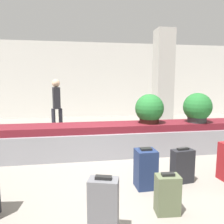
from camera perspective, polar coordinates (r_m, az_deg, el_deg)
name	(u,v)px	position (r m, az deg, el deg)	size (l,w,h in m)	color
ground_plane	(125,180)	(3.56, 3.45, -17.37)	(18.00, 18.00, 0.00)	gray
back_wall	(93,80)	(9.62, -4.89, 8.27)	(18.00, 0.06, 3.20)	silver
carousel	(112,139)	(4.65, 0.00, -7.18)	(7.51, 0.81, 0.65)	gray
pillar	(163,80)	(7.44, 13.19, 8.25)	(0.56, 0.56, 3.20)	beige
suitcase_0	(167,194)	(2.76, 14.26, -20.09)	(0.28, 0.20, 0.49)	#5B6647
suitcase_4	(146,169)	(3.27, 8.77, -14.39)	(0.29, 0.28, 0.59)	navy
suitcase_5	(104,208)	(2.30, -2.22, -23.82)	(0.32, 0.25, 0.63)	slate
suitcase_8	(182,166)	(3.56, 17.88, -13.25)	(0.35, 0.20, 0.54)	#232328
potted_plant_1	(149,109)	(4.70, 9.74, 0.67)	(0.61, 0.61, 0.62)	#381914
potted_plant_2	(197,108)	(5.06, 21.42, 0.96)	(0.60, 0.60, 0.64)	#2D2D2D
traveler_0	(57,102)	(6.41, -14.29, 2.46)	(0.31, 0.35, 1.60)	#282833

